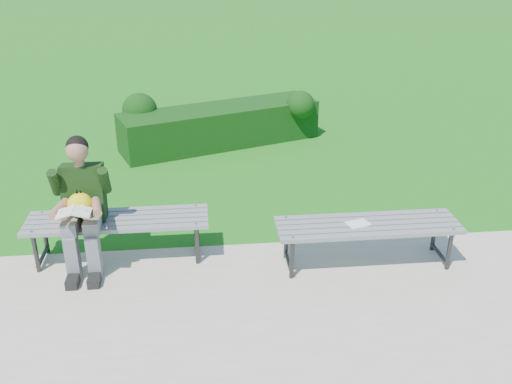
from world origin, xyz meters
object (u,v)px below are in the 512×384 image
bench_right (368,228)px  seated_boy (82,202)px  paper_sheet (358,224)px  bench_left (118,223)px  hedge (218,123)px

bench_right → seated_boy: (-2.76, 0.27, 0.30)m
bench_right → paper_sheet: (-0.10, 0.00, 0.06)m
bench_left → hedge: bearing=71.6°
bench_left → seated_boy: 0.43m
hedge → bench_right: (1.32, -3.78, 0.08)m
seated_boy → bench_left: bearing=17.5°
bench_left → seated_boy: (-0.30, -0.09, 0.30)m
bench_left → paper_sheet: (2.36, -0.36, 0.06)m
seated_boy → paper_sheet: seated_boy is taller
bench_right → paper_sheet: bench_right is taller
hedge → seated_boy: seated_boy is taller
bench_right → seated_boy: bearing=174.4°
bench_left → paper_sheet: 2.39m
hedge → seated_boy: size_ratio=2.43×
hedge → paper_sheet: size_ratio=12.46×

